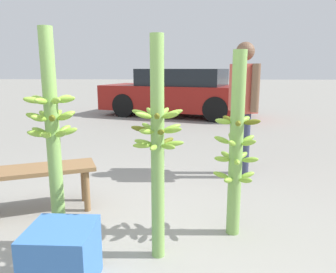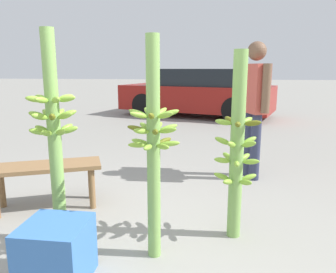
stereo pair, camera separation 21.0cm
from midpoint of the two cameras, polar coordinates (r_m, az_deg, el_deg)
ground_plane at (r=2.54m, az=-2.67°, el=-21.13°), size 80.00×80.00×0.00m
banana_stalk_left at (r=2.61m, az=-17.05°, el=0.38°), size 0.37×0.37×1.67m
banana_stalk_center at (r=2.30m, az=0.07°, el=-1.78°), size 0.38×0.38×1.61m
banana_stalk_right at (r=2.69m, az=14.12°, el=-2.02°), size 0.37×0.38×1.52m
vendor_person at (r=4.22m, az=16.24°, el=6.42°), size 0.32×0.60×1.70m
market_bench at (r=3.44m, az=-18.94°, el=-5.95°), size 1.13×0.76×0.45m
parked_car at (r=9.70m, az=5.88°, el=7.54°), size 4.65×3.00×1.37m
produce_crate at (r=2.34m, az=-16.35°, el=-18.90°), size 0.41×0.41×0.41m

